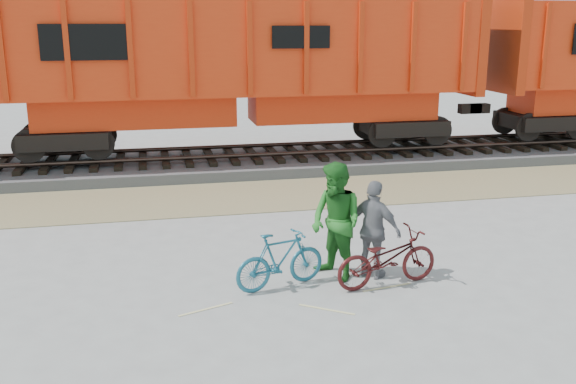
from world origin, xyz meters
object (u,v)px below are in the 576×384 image
hopper_car_center (242,65)px  person_woman (374,230)px  bicycle_maroon (387,258)px  person_man (336,222)px  bicycle_teal (280,260)px

hopper_car_center → person_woman: hopper_car_center is taller
bicycle_maroon → person_woman: bearing=4.6°
person_man → person_woman: bearing=55.3°
bicycle_maroon → person_man: size_ratio=0.91×
bicycle_maroon → person_woman: size_ratio=1.07×
hopper_car_center → person_man: size_ratio=6.98×
hopper_car_center → bicycle_teal: 9.58m
hopper_car_center → person_man: bearing=-88.4°
hopper_car_center → bicycle_teal: bearing=-94.6°
bicycle_maroon → hopper_car_center: bearing=-3.5°
person_man → bicycle_teal: bearing=-105.0°
bicycle_teal → bicycle_maroon: 1.76m
bicycle_teal → person_woman: person_woman is taller
hopper_car_center → person_man: (0.26, -9.01, -2.00)m
bicycle_teal → bicycle_maroon: size_ratio=0.88×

